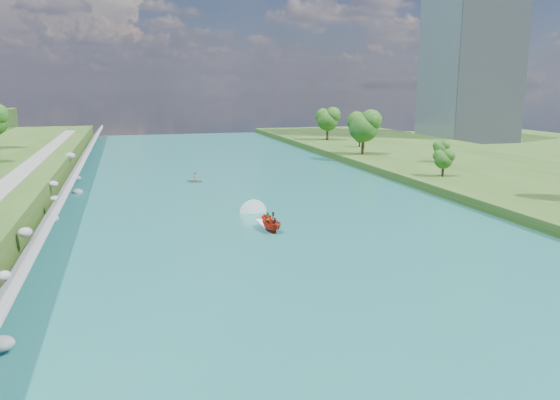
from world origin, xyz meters
name	(u,v)px	position (x,y,z in m)	size (l,w,h in m)	color
ground	(306,250)	(0.00, 0.00, 0.00)	(260.00, 260.00, 0.00)	#2D5119
river_water	(260,208)	(0.00, 20.00, 0.05)	(55.00, 240.00, 0.10)	#185D5C
riprap_bank	(54,208)	(-25.85, 19.31, 1.80)	(4.62, 236.00, 4.44)	slate
office_tower	(472,38)	(82.50, 95.00, 30.00)	(22.00, 22.00, 60.00)	gray
trees_east	(475,148)	(35.89, 23.94, 6.62)	(16.28, 139.57, 11.93)	#154B14
motorboat	(268,221)	(-1.62, 9.41, 0.82)	(3.60, 18.99, 2.20)	#AE210D
raft	(195,180)	(-5.97, 42.58, 0.46)	(3.25, 3.08, 1.64)	#989CA0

